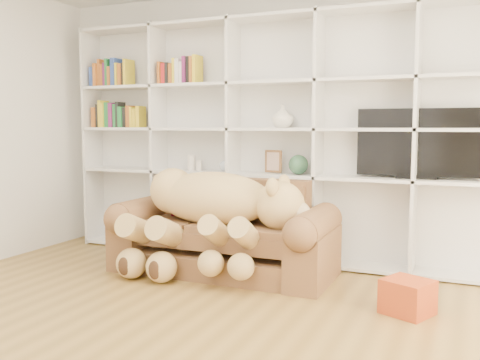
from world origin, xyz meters
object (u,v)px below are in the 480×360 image
at_px(sofa, 225,238).
at_px(teddy_bear, 210,209).
at_px(gift_box, 408,297).
at_px(tv, 418,144).

xyz_separation_m(sofa, teddy_bear, (-0.06, -0.17, 0.28)).
distance_m(gift_box, tv, 1.53).
relative_size(gift_box, tv, 0.29).
xyz_separation_m(sofa, tv, (1.60, 0.64, 0.86)).
relative_size(teddy_bear, tv, 1.54).
distance_m(teddy_bear, gift_box, 1.82).
distance_m(sofa, tv, 1.92).
bearing_deg(tv, gift_box, -86.52).
height_order(teddy_bear, gift_box, teddy_bear).
bearing_deg(teddy_bear, gift_box, -0.37).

